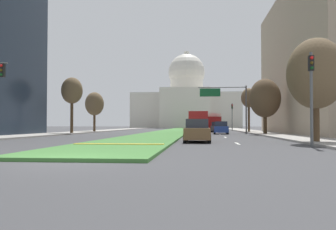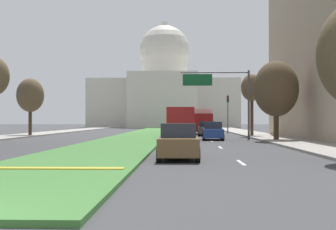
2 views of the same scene
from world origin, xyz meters
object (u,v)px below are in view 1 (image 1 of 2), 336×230
Objects in this scene: street_tree_right_mid at (265,98)px; sedan_lead_stopped at (197,131)px; street_tree_left_far at (94,104)px; overhead_guide_sign at (227,99)px; street_tree_right_far at (249,98)px; sedan_far_horizon at (199,127)px; box_truck_delivery at (214,122)px; sedan_distant at (217,127)px; traffic_light_near_right at (311,87)px; city_bus at (198,121)px; street_tree_right_near at (316,74)px; street_tree_left_mid at (72,91)px; sedan_midblock at (221,128)px; capitol_building at (187,103)px; traffic_light_far_right at (232,113)px.

street_tree_right_mid is 20.10m from sedan_lead_stopped.
street_tree_left_far is at bearing 119.75° from sedan_lead_stopped.
street_tree_right_far reaches higher than overhead_guide_sign.
street_tree_right_mid is 28.14m from sedan_far_horizon.
sedan_distant is at bearing -87.97° from box_truck_delivery.
traffic_light_near_right is 28.12m from overhead_guide_sign.
sedan_distant is at bearing 84.63° from sedan_lead_stopped.
city_bus is (-2.92, -5.76, 1.00)m from sedan_distant.
traffic_light_near_right is at bearing -85.22° from box_truck_delivery.
street_tree_right_mid is at bearing -87.35° from street_tree_right_far.
overhead_guide_sign is 1.43× the size of sedan_far_horizon.
street_tree_right_near is 1.01× the size of street_tree_right_mid.
street_tree_right_mid is (24.02, 0.40, -1.04)m from street_tree_left_mid.
sedan_midblock is 0.42× the size of city_bus.
capitol_building is 95.65m from street_tree_right_near.
street_tree_left_mid is 24.04m from street_tree_right_mid.
sedan_far_horizon is at bearing 90.07° from sedan_lead_stopped.
capitol_building is at bearing 97.23° from street_tree_right_near.
capitol_building reaches higher than street_tree_left_far.
street_tree_left_mid reaches higher than sedan_midblock.
street_tree_right_far reaches higher than city_bus.
overhead_guide_sign reaches higher than box_truck_delivery.
street_tree_left_far is 1.42× the size of sedan_lead_stopped.
city_bus is (16.51, -3.56, -2.70)m from street_tree_left_far.
sedan_distant is at bearing 63.10° from city_bus.
street_tree_right_near is 8.72m from sedan_lead_stopped.
street_tree_right_mid reaches higher than sedan_lead_stopped.
city_bus is at bearing 101.58° from traffic_light_near_right.
sedan_midblock is at bearing -83.04° from sedan_far_horizon.
street_tree_right_mid reaches higher than traffic_light_near_right.
sedan_distant is (-4.68, 2.65, -4.40)m from street_tree_right_far.
street_tree_right_far is 1.44× the size of sedan_distant.
traffic_light_far_right is 18.39m from overhead_guide_sign.
street_tree_right_mid is at bearing 0.96° from street_tree_left_mid.
street_tree_right_mid reaches higher than overhead_guide_sign.
street_tree_left_mid is at bearing 134.15° from traffic_light_near_right.
street_tree_left_mid is 23.63m from sedan_distant.
street_tree_right_near is 1.07× the size of box_truck_delivery.
traffic_light_far_right is 0.47× the size of city_bus.
capitol_building is 5.16× the size of street_tree_right_near.
city_bus is (-6.26, -15.62, -1.54)m from traffic_light_far_right.
street_tree_left_mid is 1.12× the size of box_truck_delivery.
sedan_midblock is at bearing 102.37° from street_tree_right_near.
box_truck_delivery is (19.21, 8.63, -2.79)m from street_tree_left_far.
traffic_light_near_right is at bearing -39.83° from sedan_lead_stopped.
street_tree_left_mid is at bearing -98.74° from capitol_building.
street_tree_right_far is 29.77m from sedan_lead_stopped.
street_tree_left_far is 19.90m from sedan_distant.
city_bus is at bearing -102.46° from box_truck_delivery.
sedan_midblock is at bearing -89.27° from box_truck_delivery.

